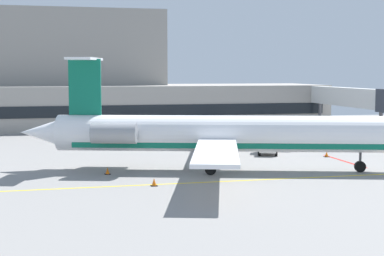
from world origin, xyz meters
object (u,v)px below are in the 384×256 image
at_px(baggage_tug, 268,129).
at_px(belt_loader, 292,141).
at_px(regional_jet, 222,134).
at_px(pushback_tractor, 268,143).

distance_m(baggage_tug, belt_loader, 10.80).
bearing_deg(regional_jet, belt_loader, 45.44).
bearing_deg(baggage_tug, pushback_tractor, -110.62).
xyz_separation_m(regional_jet, baggage_tug, (12.23, 21.77, -1.99)).
height_order(baggage_tug, belt_loader, baggage_tug).
distance_m(baggage_tug, pushback_tractor, 13.96).
height_order(regional_jet, pushback_tractor, regional_jet).
bearing_deg(regional_jet, baggage_tug, 60.68).
height_order(baggage_tug, pushback_tractor, baggage_tug).
distance_m(pushback_tractor, belt_loader, 4.28).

